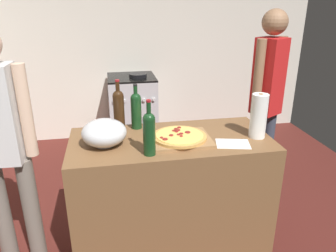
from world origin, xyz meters
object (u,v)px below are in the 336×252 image
at_px(mixing_bowl, 104,133).
at_px(stove, 133,111).
at_px(wine_bottle_amber, 119,109).
at_px(person_in_stripes, 3,141).
at_px(person_in_red, 266,98).
at_px(pizza, 180,136).
at_px(paper_towel_roll, 259,116).
at_px(wine_bottle_green, 149,132).
at_px(wine_bottle_clear, 136,109).

distance_m(mixing_bowl, stove, 2.05).
distance_m(wine_bottle_amber, person_in_stripes, 0.75).
height_order(person_in_stripes, person_in_red, person_in_red).
height_order(pizza, paper_towel_roll, paper_towel_roll).
bearing_deg(wine_bottle_green, wine_bottle_amber, 110.81).
bearing_deg(wine_bottle_green, person_in_stripes, 164.23).
xyz_separation_m(wine_bottle_green, stove, (0.06, 2.13, -0.59)).
xyz_separation_m(mixing_bowl, wine_bottle_green, (0.26, -0.18, 0.06)).
distance_m(wine_bottle_green, stove, 2.21).
height_order(paper_towel_roll, person_in_red, person_in_red).
bearing_deg(wine_bottle_clear, person_in_stripes, -167.28).
xyz_separation_m(wine_bottle_clear, person_in_red, (1.13, 0.29, -0.07)).
bearing_deg(pizza, mixing_bowl, 178.41).
bearing_deg(person_in_stripes, wine_bottle_green, -15.77).
bearing_deg(person_in_stripes, stove, 63.64).
distance_m(mixing_bowl, person_in_red, 1.46).
distance_m(wine_bottle_clear, stove, 1.80).
relative_size(mixing_bowl, wine_bottle_green, 0.83).
bearing_deg(wine_bottle_clear, paper_towel_roll, -21.57).
bearing_deg(stove, pizza, -85.36).
relative_size(mixing_bowl, stove, 0.30).
distance_m(wine_bottle_clear, wine_bottle_green, 0.44).
bearing_deg(mixing_bowl, person_in_red, 22.15).
bearing_deg(wine_bottle_amber, pizza, -33.71).
height_order(paper_towel_roll, wine_bottle_amber, wine_bottle_amber).
relative_size(wine_bottle_green, person_in_red, 0.20).
relative_size(pizza, person_in_stripes, 0.22).
xyz_separation_m(wine_bottle_green, wine_bottle_amber, (-0.16, 0.41, 0.02)).
bearing_deg(person_in_stripes, pizza, -4.48).
height_order(mixing_bowl, wine_bottle_clear, wine_bottle_clear).
distance_m(pizza, wine_bottle_clear, 0.39).
bearing_deg(paper_towel_roll, person_in_red, 59.20).
bearing_deg(person_in_red, paper_towel_roll, -120.80).
height_order(paper_towel_roll, wine_bottle_green, wine_bottle_green).
relative_size(paper_towel_roll, stove, 0.32).
bearing_deg(person_in_red, wine_bottle_green, -146.41).
bearing_deg(pizza, stove, 94.64).
height_order(pizza, person_in_red, person_in_red).
bearing_deg(paper_towel_roll, mixing_bowl, 177.50).
relative_size(wine_bottle_amber, stove, 0.39).
bearing_deg(stove, wine_bottle_amber, -97.06).
distance_m(pizza, person_in_red, 1.04).
distance_m(wine_bottle_amber, person_in_red, 1.29).
distance_m(mixing_bowl, paper_towel_roll, 1.00).
bearing_deg(person_in_stripes, paper_towel_roll, -4.11).
relative_size(paper_towel_roll, person_in_red, 0.18).
xyz_separation_m(person_in_stripes, person_in_red, (1.97, 0.48, 0.03)).
bearing_deg(wine_bottle_green, paper_towel_roll, 10.10).
bearing_deg(wine_bottle_amber, person_in_stripes, -167.25).
xyz_separation_m(wine_bottle_clear, stove, (0.09, 1.69, -0.59)).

